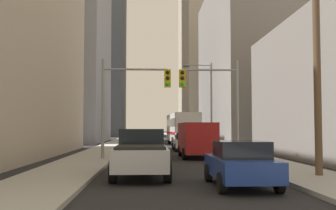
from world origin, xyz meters
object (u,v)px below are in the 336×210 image
Objects in this scene: pickup_truck_silver at (141,153)px; sedan_blue at (240,164)px; traffic_signal_near_left at (133,92)px; city_bus at (182,128)px; cargo_van_red at (197,138)px; traffic_signal_near_right at (212,93)px; sedan_white at (185,142)px; sedan_maroon at (143,147)px.

sedan_blue is at bearing -42.32° from pickup_truck_silver.
traffic_signal_near_left is at bearing 94.68° from pickup_truck_silver.
city_bus is 2.21× the size of cargo_van_red.
sedan_blue is at bearing -69.77° from traffic_signal_near_left.
cargo_van_red is 0.87× the size of traffic_signal_near_left.
city_bus is at bearing 77.03° from traffic_signal_near_left.
traffic_signal_near_right reaches higher than city_bus.
sedan_white is at bearing 89.87° from sedan_blue.
sedan_maroon is at bearing 106.07° from sedan_blue.
sedan_blue is (3.32, -3.02, -0.16)m from pickup_truck_silver.
sedan_blue is 0.99× the size of sedan_maroon.
sedan_blue is 20.75m from sedan_white.
cargo_van_red is at bearing 106.52° from traffic_signal_near_right.
traffic_signal_near_right is at bearing 62.05° from pickup_truck_silver.
traffic_signal_near_left and traffic_signal_near_right have the same top height.
city_bus reaches higher than sedan_blue.
cargo_van_red is 1.25× the size of sedan_white.
traffic_signal_near_right reaches higher than sedan_white.
traffic_signal_near_left reaches higher than pickup_truck_silver.
sedan_white is at bearing -93.46° from city_bus.
sedan_white is 11.29m from traffic_signal_near_left.
pickup_truck_silver is 0.90× the size of traffic_signal_near_left.
pickup_truck_silver is 1.28× the size of sedan_blue.
traffic_signal_near_right reaches higher than pickup_truck_silver.
sedan_white is at bearing 79.25° from pickup_truck_silver.
cargo_van_red is 3.59m from traffic_signal_near_right.
sedan_maroon is at bearing 55.53° from traffic_signal_near_left.
traffic_signal_near_right is (4.71, -0.00, -0.02)m from traffic_signal_near_left.
cargo_van_red is at bearing 21.18° from sedan_maroon.
sedan_maroon is 3.46m from traffic_signal_near_left.
sedan_white is (3.36, 17.73, -0.16)m from pickup_truck_silver.
sedan_blue is at bearing -90.47° from cargo_van_red.
cargo_van_red is 7.83m from sedan_white.
sedan_blue is (-0.65, -30.65, -1.16)m from city_bus.
cargo_van_red is at bearing -89.57° from sedan_white.
city_bus is 2.73× the size of sedan_maroon.
traffic_signal_near_right is at bearing -73.48° from cargo_van_red.
pickup_truck_silver is 4.49m from sedan_blue.
sedan_maroon is at bearing -158.82° from cargo_van_red.
city_bus reaches higher than cargo_van_red.
pickup_truck_silver is at bearing -117.95° from traffic_signal_near_right.
traffic_signal_near_left is at bearing -151.31° from cargo_van_red.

